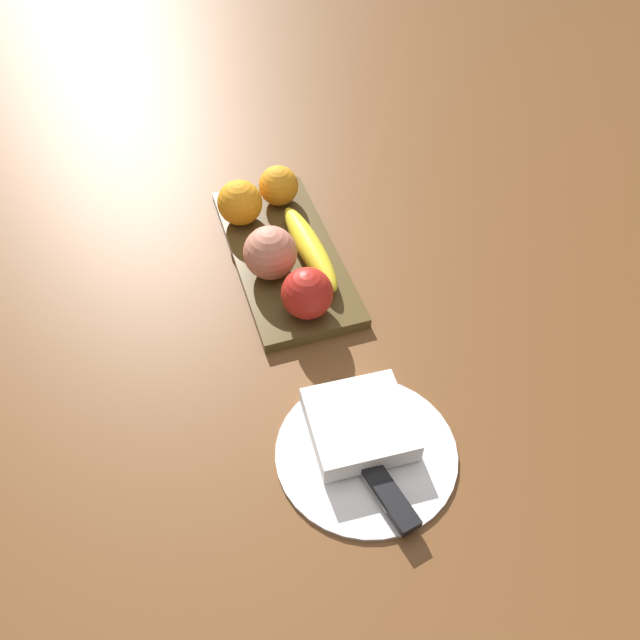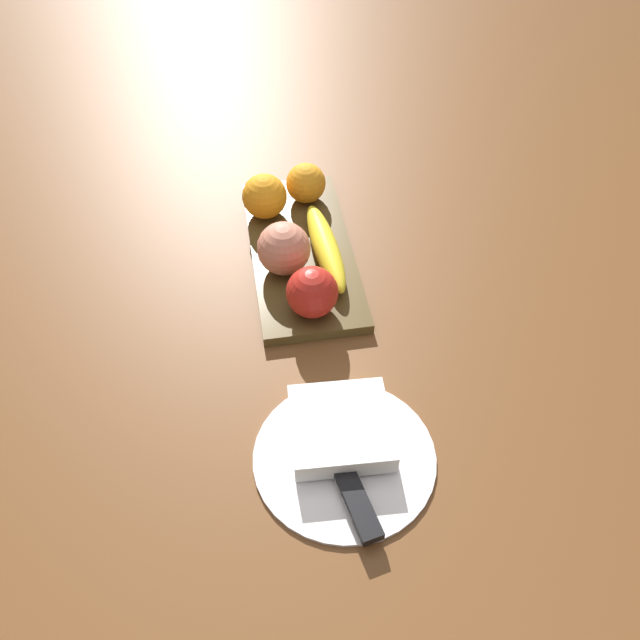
% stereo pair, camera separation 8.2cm
% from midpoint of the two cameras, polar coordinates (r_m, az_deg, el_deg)
% --- Properties ---
extents(ground_plane, '(2.40, 2.40, 0.00)m').
position_cam_midpoint_polar(ground_plane, '(1.00, -6.86, 6.68)').
color(ground_plane, brown).
extents(fruit_tray, '(0.34, 0.15, 0.02)m').
position_cam_midpoint_polar(fruit_tray, '(0.96, -5.63, 5.70)').
color(fruit_tray, '#4F3E1D').
rests_on(fruit_tray, ground_plane).
extents(apple, '(0.07, 0.07, 0.07)m').
position_cam_midpoint_polar(apple, '(0.84, -3.93, 2.23)').
color(apple, red).
rests_on(apple, fruit_tray).
extents(banana, '(0.19, 0.05, 0.04)m').
position_cam_midpoint_polar(banana, '(0.93, -3.45, 6.36)').
color(banana, yellow).
rests_on(banana, fruit_tray).
extents(orange_near_apple, '(0.07, 0.07, 0.07)m').
position_cam_midpoint_polar(orange_near_apple, '(1.00, -9.51, 10.15)').
color(orange_near_apple, orange).
rests_on(orange_near_apple, fruit_tray).
extents(orange_near_banana, '(0.06, 0.06, 0.06)m').
position_cam_midpoint_polar(orange_near_banana, '(1.03, -6.02, 11.70)').
color(orange_near_banana, orange).
rests_on(orange_near_banana, fruit_tray).
extents(peach, '(0.08, 0.08, 0.08)m').
position_cam_midpoint_polar(peach, '(0.90, -7.05, 5.82)').
color(peach, tan).
rests_on(peach, fruit_tray).
extents(dinner_plate, '(0.21, 0.21, 0.01)m').
position_cam_midpoint_polar(dinner_plate, '(0.75, 0.99, -11.78)').
color(dinner_plate, white).
rests_on(dinner_plate, ground_plane).
extents(folded_napkin, '(0.12, 0.12, 0.03)m').
position_cam_midpoint_polar(folded_napkin, '(0.75, 0.36, -9.40)').
color(folded_napkin, white).
rests_on(folded_napkin, dinner_plate).
extents(knife, '(0.18, 0.06, 0.01)m').
position_cam_midpoint_polar(knife, '(0.72, 2.13, -14.58)').
color(knife, silver).
rests_on(knife, dinner_plate).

